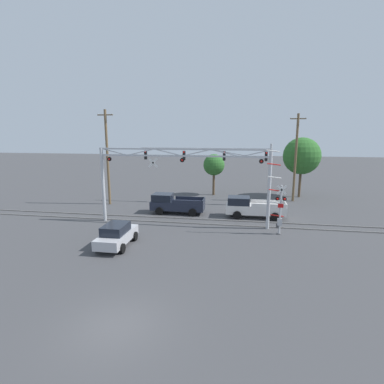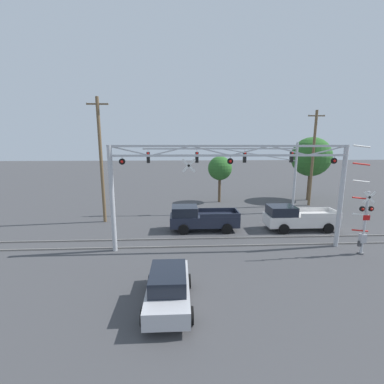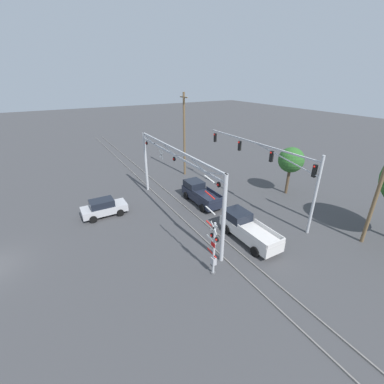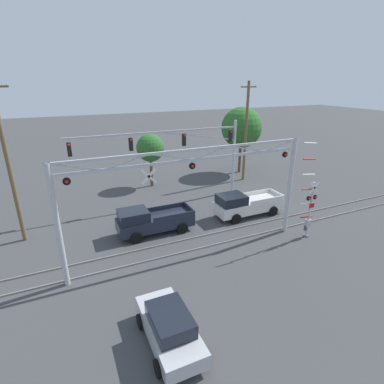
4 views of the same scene
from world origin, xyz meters
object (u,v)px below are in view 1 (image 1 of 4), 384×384
pickup_truck_lead (175,204)px  sedan_waiting (117,235)px  pickup_truck_following (252,207)px  utility_pole_left (107,157)px  background_tree_beyond_span (214,165)px  background_tree_far_left_verge (302,156)px  crossing_signal_mast (279,208)px  crossing_gantry (182,174)px  traffic_signal_span (229,161)px  utility_pole_right (296,157)px

pickup_truck_lead → sedan_waiting: (-2.20, -9.68, -0.14)m
pickup_truck_following → utility_pole_left: (-16.24, 2.95, 4.52)m
pickup_truck_following → utility_pole_left: size_ratio=0.53×
pickup_truck_lead → background_tree_beyond_span: size_ratio=1.01×
sedan_waiting → background_tree_far_left_verge: size_ratio=0.55×
background_tree_beyond_span → background_tree_far_left_verge: (11.07, 0.47, 1.29)m
pickup_truck_lead → background_tree_beyond_span: background_tree_beyond_span is taller
crossing_signal_mast → background_tree_far_left_verge: (4.37, 15.44, 3.05)m
sedan_waiting → background_tree_far_left_verge: bearing=50.9°
pickup_truck_following → crossing_gantry: bearing=-151.4°
sedan_waiting → crossing_gantry: bearing=58.0°
traffic_signal_span → utility_pole_right: 8.19m
crossing_signal_mast → background_tree_far_left_verge: bearing=74.2°
utility_pole_right → pickup_truck_following: bearing=-122.5°
crossing_gantry → sedan_waiting: crossing_gantry is taller
utility_pole_left → crossing_gantry: bearing=-32.8°
sedan_waiting → background_tree_beyond_span: size_ratio=0.78×
crossing_gantry → crossing_signal_mast: bearing=-9.1°
pickup_truck_lead → pickup_truck_following: bearing=-1.9°
background_tree_beyond_span → sedan_waiting: bearing=-105.1°
crossing_signal_mast → traffic_signal_span: 11.33m
sedan_waiting → pickup_truck_following: bearing=43.1°
traffic_signal_span → utility_pole_left: size_ratio=1.41×
utility_pole_right → crossing_signal_mast: bearing=-104.0°
pickup_truck_following → background_tree_far_left_verge: 13.12m
crossing_signal_mast → pickup_truck_lead: 11.07m
pickup_truck_lead → sedan_waiting: size_ratio=1.29×
sedan_waiting → crossing_signal_mast: bearing=21.2°
pickup_truck_following → crossing_signal_mast: bearing=-68.0°
crossing_signal_mast → utility_pole_right: bearing=76.0°
traffic_signal_span → pickup_truck_lead: traffic_signal_span is taller
pickup_truck_lead → utility_pole_left: 9.90m
crossing_gantry → crossing_signal_mast: size_ratio=2.22×
crossing_gantry → background_tree_far_left_verge: size_ratio=2.00×
sedan_waiting → background_tree_beyond_span: background_tree_beyond_span is taller
utility_pole_right → background_tree_far_left_verge: size_ratio=1.36×
crossing_signal_mast → utility_pole_left: size_ratio=0.64×
traffic_signal_span → sedan_waiting: 16.99m
background_tree_beyond_span → background_tree_far_left_verge: background_tree_far_left_verge is taller
crossing_signal_mast → pickup_truck_following: crossing_signal_mast is taller
pickup_truck_lead → crossing_gantry: bearing=-67.6°
pickup_truck_following → sedan_waiting: bearing=-136.9°
crossing_signal_mast → sedan_waiting: (-11.98, -4.65, -1.39)m
crossing_signal_mast → pickup_truck_lead: crossing_signal_mast is taller
pickup_truck_following → sedan_waiting: pickup_truck_following is taller
sedan_waiting → traffic_signal_span: bearing=63.0°
pickup_truck_following → utility_pole_right: 10.49m
pickup_truck_following → sedan_waiting: 13.77m
pickup_truck_lead → utility_pole_right: bearing=31.0°
utility_pole_left → utility_pole_right: bearing=13.4°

